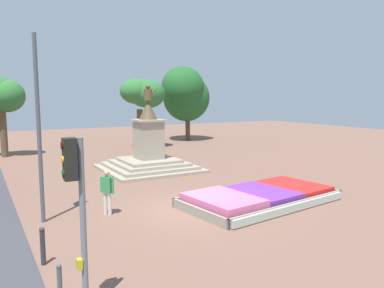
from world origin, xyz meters
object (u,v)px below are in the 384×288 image
at_px(banner_pole, 38,124).
at_px(pedestrian_near_planter, 107,189).
at_px(kerb_bollard_mid_b, 43,245).
at_px(statue_monument, 149,154).
at_px(traffic_light_near_crossing, 76,195).
at_px(kerb_bollard_mid_a, 60,280).
at_px(flower_planter, 260,197).

bearing_deg(banner_pole, pedestrian_near_planter, -9.63).
relative_size(banner_pole, kerb_bollard_mid_b, 6.35).
distance_m(banner_pole, kerb_bollard_mid_b, 4.60).
bearing_deg(banner_pole, kerb_bollard_mid_b, -98.52).
xyz_separation_m(statue_monument, traffic_light_near_crossing, (-7.15, -12.97, 1.50)).
distance_m(kerb_bollard_mid_a, kerb_bollard_mid_b, 1.92).
bearing_deg(kerb_bollard_mid_a, kerb_bollard_mid_b, 91.34).
distance_m(statue_monument, traffic_light_near_crossing, 14.88).
bearing_deg(pedestrian_near_planter, banner_pole, 170.37).
relative_size(pedestrian_near_planter, kerb_bollard_mid_b, 1.67).
bearing_deg(kerb_bollard_mid_a, banner_pole, 84.91).
height_order(traffic_light_near_crossing, pedestrian_near_planter, traffic_light_near_crossing).
bearing_deg(flower_planter, pedestrian_near_planter, 164.15).
bearing_deg(pedestrian_near_planter, traffic_light_near_crossing, -112.25).
height_order(traffic_light_near_crossing, kerb_bollard_mid_a, traffic_light_near_crossing).
height_order(kerb_bollard_mid_a, kerb_bollard_mid_b, kerb_bollard_mid_b).
height_order(statue_monument, pedestrian_near_planter, statue_monument).
bearing_deg(banner_pole, traffic_light_near_crossing, -92.22).
height_order(statue_monument, banner_pole, banner_pole).
height_order(pedestrian_near_planter, kerb_bollard_mid_a, pedestrian_near_planter).
distance_m(flower_planter, banner_pole, 8.81).
bearing_deg(statue_monument, banner_pole, -135.91).
height_order(banner_pole, pedestrian_near_planter, banner_pole).
bearing_deg(statue_monument, kerb_bollard_mid_b, -125.98).
bearing_deg(pedestrian_near_planter, kerb_bollard_mid_b, -130.33).
relative_size(flower_planter, kerb_bollard_mid_a, 8.68).
bearing_deg(statue_monument, traffic_light_near_crossing, -118.88).
bearing_deg(kerb_bollard_mid_a, statue_monument, 58.71).
xyz_separation_m(flower_planter, kerb_bollard_mid_b, (-8.51, -1.54, 0.27)).
xyz_separation_m(banner_pole, kerb_bollard_mid_a, (-0.49, -5.48, -2.98)).
bearing_deg(traffic_light_near_crossing, pedestrian_near_planter, 67.75).
bearing_deg(flower_planter, kerb_bollard_mid_a, -157.77).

